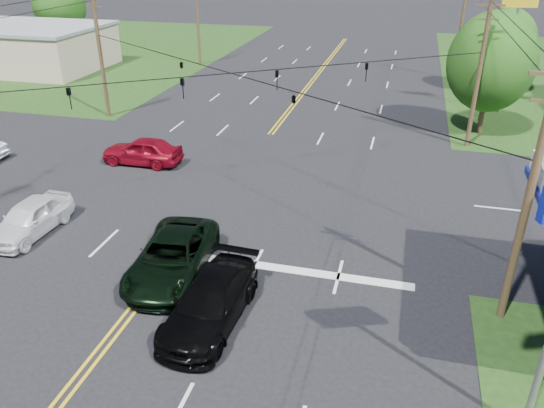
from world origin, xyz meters
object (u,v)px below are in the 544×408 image
(pole_left_far, at_px, (197,14))
(pole_right_far, at_px, (462,23))
(retail_nw, at_px, (24,48))
(tree_right_a, at_px, (491,62))
(pole_ne, at_px, (479,71))
(pickup_dkgreen, at_px, (172,257))
(suv_black, at_px, (210,303))
(tree_right_b, at_px, (506,43))
(pickup_white, at_px, (30,218))
(pole_se, at_px, (530,193))
(tree_far_l, at_px, (59,4))
(pole_nw, at_px, (100,50))

(pole_left_far, xyz_separation_m, pole_right_far, (26.00, 0.00, 0.00))
(retail_nw, relative_size, tree_right_a, 1.96)
(pole_ne, height_order, pickup_dkgreen, pole_ne)
(pole_ne, relative_size, suv_black, 1.74)
(pole_left_far, height_order, tree_right_a, pole_left_far)
(tree_right_b, xyz_separation_m, pickup_white, (-23.65, -32.00, -3.43))
(retail_nw, bearing_deg, pole_right_far, 7.94)
(pickup_dkgreen, relative_size, pickup_white, 1.26)
(pole_se, xyz_separation_m, tree_right_a, (1.00, 21.00, -0.05))
(pole_ne, distance_m, pole_left_far, 32.20)
(suv_black, bearing_deg, tree_right_a, 67.89)
(pole_right_far, xyz_separation_m, tree_far_l, (-45.00, 4.00, 0.03))
(tree_far_l, bearing_deg, pole_se, -42.34)
(pole_ne, xyz_separation_m, pickup_white, (-20.15, -17.00, -4.12))
(pole_se, height_order, pole_nw, same)
(pickup_dkgreen, bearing_deg, pole_se, -4.05)
(retail_nw, height_order, pole_left_far, pole_left_far)
(pole_right_far, bearing_deg, pickup_white, -119.24)
(tree_far_l, relative_size, suv_black, 1.60)
(pickup_dkgreen, bearing_deg, tree_far_l, 121.99)
(pickup_dkgreen, height_order, pickup_white, pickup_dkgreen)
(pickup_white, bearing_deg, pole_left_far, 101.22)
(pole_nw, bearing_deg, tree_right_b, 26.95)
(tree_right_b, height_order, suv_black, tree_right_b)
(suv_black, bearing_deg, pole_se, 18.52)
(pole_ne, height_order, pole_left_far, pole_left_far)
(pole_right_far, height_order, tree_right_b, pole_right_far)
(retail_nw, height_order, pickup_dkgreen, retail_nw)
(pole_se, xyz_separation_m, pole_left_far, (-26.00, 37.00, 0.25))
(pole_right_far, bearing_deg, tree_right_b, -48.81)
(pole_se, distance_m, suv_black, 11.18)
(pole_left_far, bearing_deg, retail_nw, -160.56)
(retail_nw, bearing_deg, pole_ne, -16.82)
(retail_nw, xyz_separation_m, pickup_dkgreen, (30.50, -31.45, -1.19))
(pole_right_far, distance_m, tree_far_l, 45.18)
(pole_left_far, bearing_deg, tree_right_b, -7.72)
(tree_right_b, bearing_deg, pole_ne, -103.13)
(retail_nw, bearing_deg, pole_se, -35.79)
(retail_nw, distance_m, pickup_white, 37.73)
(retail_nw, height_order, tree_far_l, tree_far_l)
(pole_right_far, relative_size, tree_right_a, 1.22)
(pole_nw, distance_m, pole_right_far, 32.20)
(pole_ne, distance_m, tree_right_a, 3.16)
(pole_nw, xyz_separation_m, suv_black, (16.00, -20.84, -4.12))
(suv_black, relative_size, pickup_white, 1.17)
(tree_right_a, bearing_deg, pole_left_far, 149.35)
(retail_nw, bearing_deg, pickup_dkgreen, -45.88)
(retail_nw, xyz_separation_m, tree_right_b, (46.50, 2.00, 2.22))
(tree_right_b, relative_size, suv_black, 1.30)
(pickup_dkgreen, bearing_deg, pole_left_far, 103.71)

